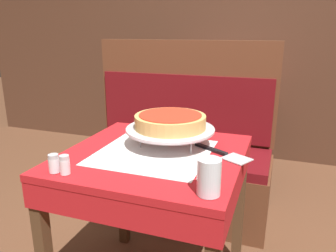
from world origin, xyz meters
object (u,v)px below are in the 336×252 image
at_px(dining_table_front, 154,173).
at_px(pizza_pan_stand, 170,130).
at_px(pepper_shaker, 65,165).
at_px(condiment_caddy, 232,86).
at_px(salt_shaker, 54,163).
at_px(deep_dish_pizza, 170,121).
at_px(water_glass_near, 209,177).
at_px(pizza_server, 222,153).
at_px(dining_table_rear, 222,103).
at_px(booth_bench, 176,164).

xyz_separation_m(dining_table_front, pizza_pan_stand, (0.04, 0.10, 0.17)).
bearing_deg(pepper_shaker, condiment_caddy, 81.22).
height_order(pepper_shaker, condiment_caddy, condiment_caddy).
xyz_separation_m(salt_shaker, condiment_caddy, (0.35, 1.95, 0.00)).
relative_size(deep_dish_pizza, salt_shaker, 4.59).
relative_size(salt_shaker, condiment_caddy, 0.40).
height_order(deep_dish_pizza, water_glass_near, deep_dish_pizza).
relative_size(pizza_server, salt_shaker, 3.90).
distance_m(dining_table_rear, salt_shaker, 1.95).
relative_size(dining_table_front, pizza_pan_stand, 1.90).
xyz_separation_m(booth_bench, salt_shaker, (-0.10, -1.16, 0.45)).
xyz_separation_m(salt_shaker, pepper_shaker, (0.05, 0.00, 0.00)).
relative_size(dining_table_rear, water_glass_near, 6.54).
distance_m(dining_table_rear, pizza_server, 1.57).
bearing_deg(condiment_caddy, pizza_pan_stand, -91.53).
bearing_deg(deep_dish_pizza, pepper_shaker, -121.86).
distance_m(booth_bench, condiment_caddy, 0.95).
relative_size(booth_bench, salt_shaker, 18.85).
height_order(water_glass_near, pepper_shaker, water_glass_near).
height_order(dining_table_front, pizza_pan_stand, pizza_pan_stand).
height_order(dining_table_front, pizza_server, pizza_server).
bearing_deg(deep_dish_pizza, condiment_caddy, 88.47).
bearing_deg(pizza_pan_stand, salt_shaker, -126.34).
relative_size(booth_bench, pepper_shaker, 18.26).
bearing_deg(pizza_pan_stand, dining_table_rear, 91.52).
distance_m(pizza_pan_stand, salt_shaker, 0.52).
relative_size(water_glass_near, salt_shaker, 1.73).
distance_m(dining_table_front, booth_bench, 0.92).
bearing_deg(water_glass_near, pepper_shaker, -177.39).
distance_m(salt_shaker, pepper_shaker, 0.05).
bearing_deg(pizza_pan_stand, dining_table_front, -111.15).
distance_m(dining_table_front, water_glass_near, 0.45).
bearing_deg(pizza_server, salt_shaker, -145.03).
height_order(booth_bench, pizza_server, booth_bench).
bearing_deg(pizza_server, deep_dish_pizza, 172.72).
distance_m(dining_table_front, pepper_shaker, 0.41).
bearing_deg(booth_bench, condiment_caddy, 72.23).
distance_m(salt_shaker, condiment_caddy, 1.98).
height_order(dining_table_front, pepper_shaker, pepper_shaker).
relative_size(pizza_pan_stand, pepper_shaker, 5.57).
bearing_deg(dining_table_front, salt_shaker, -130.33).
xyz_separation_m(pizza_pan_stand, pizza_server, (0.25, -0.03, -0.07)).
relative_size(dining_table_rear, condiment_caddy, 4.51).
height_order(dining_table_front, salt_shaker, salt_shaker).
bearing_deg(dining_table_front, water_glass_near, -43.58).
bearing_deg(water_glass_near, condiment_caddy, 96.71).
height_order(dining_table_front, dining_table_rear, dining_table_front).
bearing_deg(pizza_server, booth_bench, 120.61).
height_order(dining_table_rear, deep_dish_pizza, deep_dish_pizza).
relative_size(pizza_server, pepper_shaker, 3.78).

